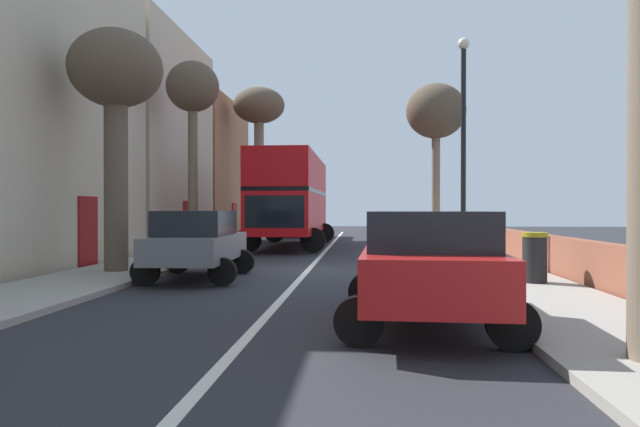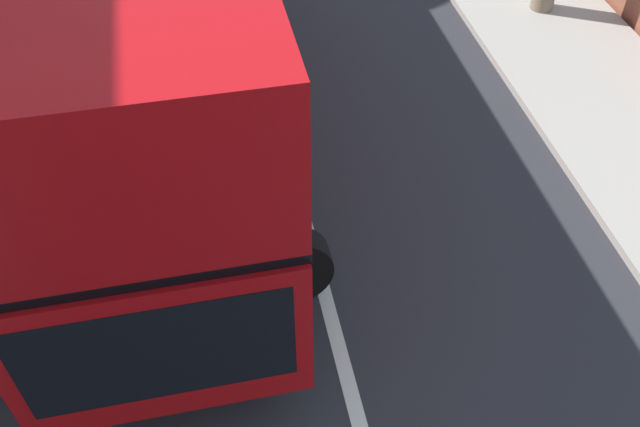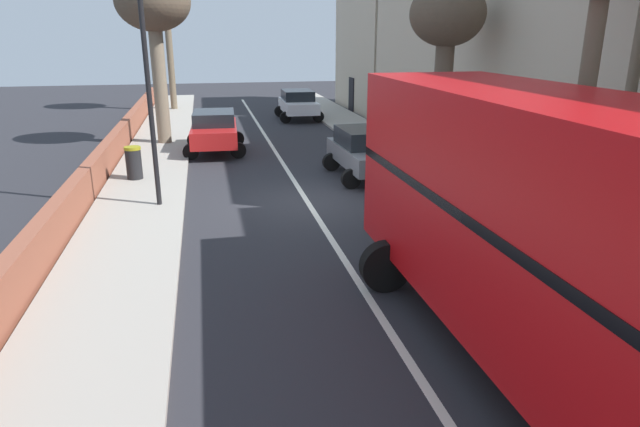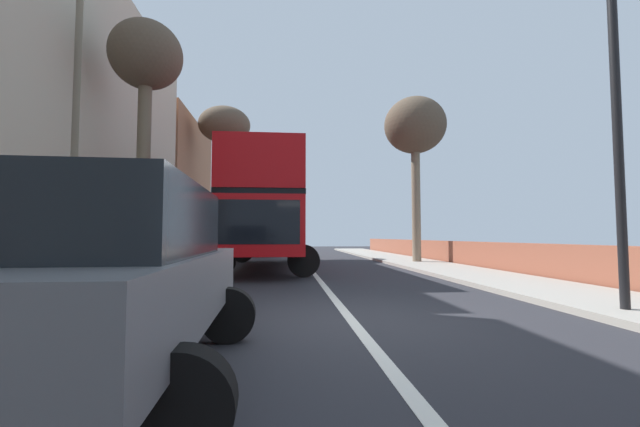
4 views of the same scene
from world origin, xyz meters
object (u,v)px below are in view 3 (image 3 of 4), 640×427
at_px(double_decker_bus, 568,232).
at_px(parked_car_grey_left_3, 365,150).
at_px(street_tree_right_5, 153,7).
at_px(lamppost_right, 147,73).
at_px(litter_bin_right, 134,163).
at_px(parked_car_white_left_2, 298,103).
at_px(street_tree_left_0, 447,26).
at_px(parked_car_red_right_0, 214,129).

height_order(double_decker_bus, parked_car_grey_left_3, double_decker_bus).
distance_m(street_tree_right_5, lamppost_right, 9.98).
relative_size(parked_car_grey_left_3, litter_bin_right, 3.75).
xyz_separation_m(parked_car_grey_left_3, street_tree_right_5, (7.19, -7.49, 4.90)).
xyz_separation_m(parked_car_white_left_2, street_tree_left_0, (-2.39, 14.64, 4.09)).
distance_m(double_decker_bus, parked_car_white_left_2, 26.04).
relative_size(street_tree_left_0, lamppost_right, 1.00).
xyz_separation_m(parked_car_white_left_2, parked_car_grey_left_3, (0.00, 13.86, 0.01)).
relative_size(double_decker_bus, parked_car_white_left_2, 2.44).
bearing_deg(street_tree_right_5, parked_car_red_right_0, 136.39).
distance_m(street_tree_left_0, litter_bin_right, 11.21).
xyz_separation_m(double_decker_bus, street_tree_right_5, (6.39, -19.62, 3.49)).
bearing_deg(lamppost_right, litter_bin_right, -72.63).
distance_m(double_decker_bus, parked_car_grey_left_3, 12.24).
distance_m(street_tree_left_0, street_tree_right_5, 12.68).
height_order(parked_car_white_left_2, street_tree_right_5, street_tree_right_5).
bearing_deg(street_tree_left_0, parked_car_white_left_2, -80.74).
bearing_deg(litter_bin_right, street_tree_left_0, 170.50).
height_order(parked_car_white_left_2, street_tree_left_0, street_tree_left_0).
height_order(parked_car_red_right_0, litter_bin_right, parked_car_red_right_0).
distance_m(parked_car_red_right_0, parked_car_grey_left_3, 7.36).
bearing_deg(parked_car_white_left_2, parked_car_grey_left_3, 89.99).
height_order(parked_car_grey_left_3, lamppost_right, lamppost_right).
bearing_deg(parked_car_red_right_0, street_tree_left_0, 140.08).
xyz_separation_m(double_decker_bus, parked_car_grey_left_3, (-0.80, -12.14, -1.40)).
distance_m(parked_car_white_left_2, street_tree_right_5, 10.79).
height_order(double_decker_bus, parked_car_white_left_2, double_decker_bus).
bearing_deg(parked_car_red_right_0, litter_bin_right, 57.93).
bearing_deg(litter_bin_right, parked_car_red_right_0, -122.07).
xyz_separation_m(parked_car_grey_left_3, lamppost_right, (6.80, 2.27, 2.86)).
xyz_separation_m(double_decker_bus, street_tree_left_0, (-3.19, -11.36, 2.67)).
relative_size(parked_car_white_left_2, parked_car_grey_left_3, 1.01).
bearing_deg(street_tree_left_0, parked_car_red_right_0, -39.92).
xyz_separation_m(parked_car_red_right_0, street_tree_right_5, (2.19, -2.09, 4.88)).
distance_m(double_decker_bus, litter_bin_right, 14.91).
height_order(street_tree_right_5, lamppost_right, street_tree_right_5).
bearing_deg(parked_car_white_left_2, litter_bin_right, 58.90).
height_order(parked_car_red_right_0, street_tree_left_0, street_tree_left_0).
relative_size(street_tree_left_0, street_tree_right_5, 0.87).
distance_m(double_decker_bus, street_tree_left_0, 12.09).
height_order(double_decker_bus, litter_bin_right, double_decker_bus).
height_order(parked_car_grey_left_3, litter_bin_right, parked_car_grey_left_3).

